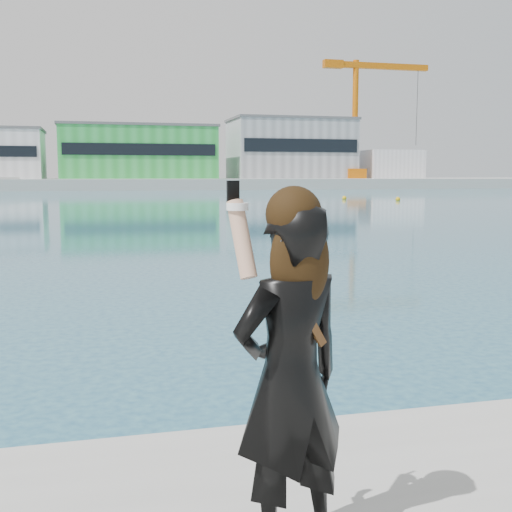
{
  "coord_description": "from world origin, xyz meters",
  "views": [
    {
      "loc": [
        -0.71,
        -3.62,
        2.71
      ],
      "look_at": [
        0.21,
        0.04,
        2.23
      ],
      "focal_mm": 45.0,
      "sensor_mm": 36.0,
      "label": 1
    }
  ],
  "objects_px": {
    "dock_crane": "(360,115)",
    "woman": "(290,369)",
    "buoy_near": "(398,201)",
    "buoy_extra": "(344,199)"
  },
  "relations": [
    {
      "from": "buoy_near",
      "to": "woman",
      "type": "distance_m",
      "value": 66.79
    },
    {
      "from": "dock_crane",
      "to": "buoy_extra",
      "type": "relative_size",
      "value": 48.0
    },
    {
      "from": "buoy_near",
      "to": "woman",
      "type": "height_order",
      "value": "woman"
    },
    {
      "from": "buoy_extra",
      "to": "woman",
      "type": "xyz_separation_m",
      "value": [
        -26.15,
        -64.17,
        1.75
      ]
    },
    {
      "from": "buoy_extra",
      "to": "woman",
      "type": "relative_size",
      "value": 0.27
    },
    {
      "from": "dock_crane",
      "to": "woman",
      "type": "xyz_separation_m",
      "value": [
        -53.0,
        -122.66,
        -13.31
      ]
    },
    {
      "from": "woman",
      "to": "buoy_extra",
      "type": "bearing_deg",
      "value": -130.76
    },
    {
      "from": "dock_crane",
      "to": "buoy_near",
      "type": "height_order",
      "value": "dock_crane"
    },
    {
      "from": "buoy_near",
      "to": "buoy_extra",
      "type": "bearing_deg",
      "value": 131.68
    },
    {
      "from": "buoy_near",
      "to": "dock_crane",
      "type": "bearing_deg",
      "value": 70.27
    }
  ]
}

